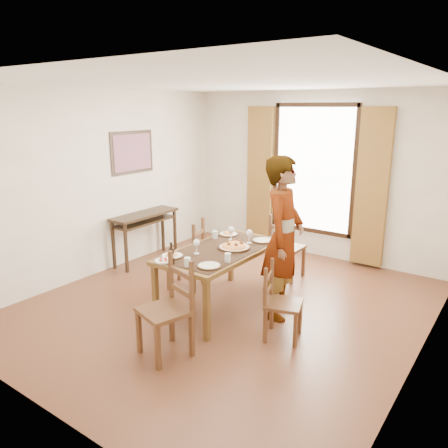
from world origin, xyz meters
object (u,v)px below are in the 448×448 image
Objects in this scene: man at (283,238)px; pasta_platter at (234,245)px; console_table at (145,220)px; dining_table at (221,254)px.

pasta_platter is (-0.60, -0.13, -0.15)m from man.
console_table is 2.17m from pasta_platter.
console_table is at bearing 165.56° from pasta_platter.
console_table is at bearing 70.01° from man.
dining_table is at bearing -18.42° from console_table.
man is 0.63m from pasta_platter.
console_table is 0.63× the size of man.
pasta_platter is (2.10, -0.54, 0.12)m from console_table.
man is at bearing 12.40° from pasta_platter.
console_table reaches higher than dining_table.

